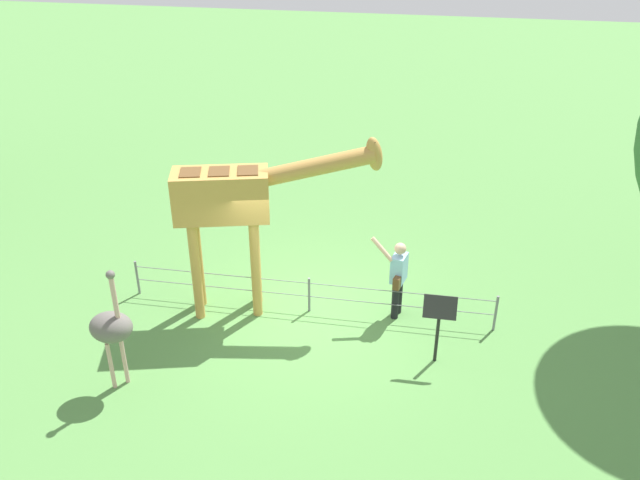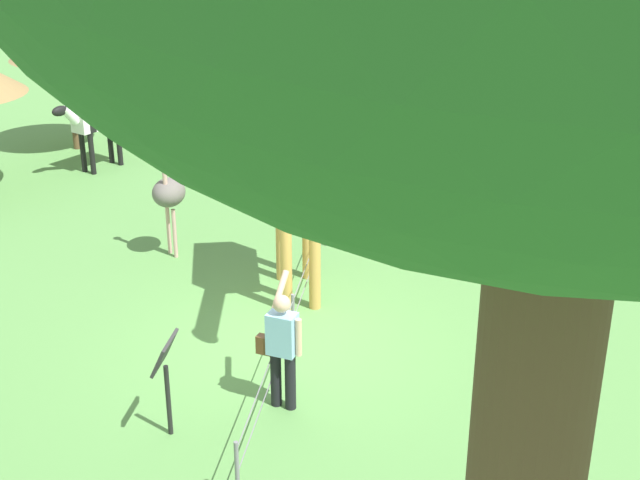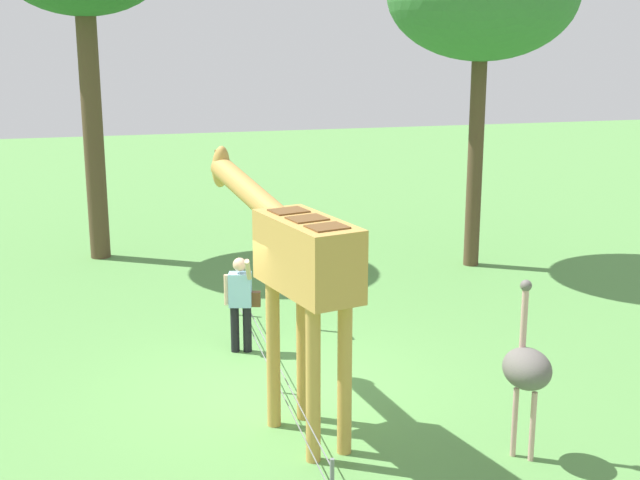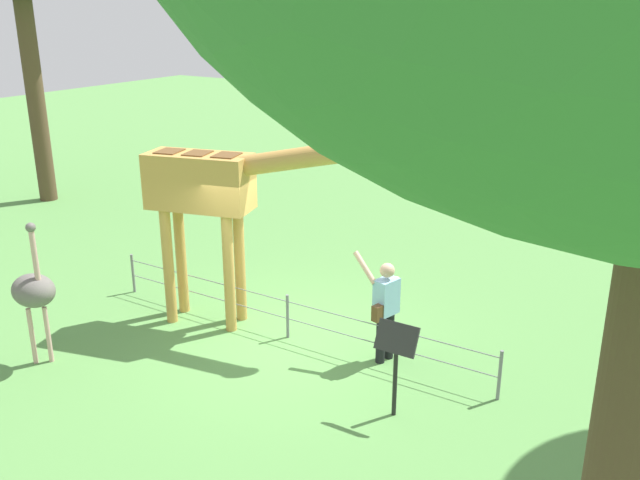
{
  "view_description": "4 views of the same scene",
  "coord_description": "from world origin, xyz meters",
  "views": [
    {
      "loc": [
        2.09,
        -10.45,
        7.61
      ],
      "look_at": [
        0.23,
        0.01,
        1.66
      ],
      "focal_mm": 37.87,
      "sensor_mm": 36.0,
      "label": 1
    },
    {
      "loc": [
        10.97,
        2.11,
        6.37
      ],
      "look_at": [
        0.36,
        0.57,
        1.77
      ],
      "focal_mm": 49.2,
      "sensor_mm": 36.0,
      "label": 2
    },
    {
      "loc": [
        -11.57,
        2.26,
        5.25
      ],
      "look_at": [
        0.04,
        -0.62,
        2.22
      ],
      "focal_mm": 48.99,
      "sensor_mm": 36.0,
      "label": 3
    },
    {
      "loc": [
        5.78,
        -8.18,
        5.21
      ],
      "look_at": [
        0.74,
        -0.08,
        1.88
      ],
      "focal_mm": 38.75,
      "sensor_mm": 36.0,
      "label": 4
    }
  ],
  "objects": [
    {
      "name": "giraffe",
      "position": [
        -1.25,
        0.01,
        2.31
      ],
      "size": [
        3.78,
        1.42,
        3.49
      ],
      "color": "#C69347",
      "rests_on": "ground_plane"
    },
    {
      "name": "ground_plane",
      "position": [
        0.0,
        0.0,
        0.0
      ],
      "size": [
        60.0,
        60.0,
        0.0
      ],
      "primitive_type": "plane",
      "color": "#568E47"
    },
    {
      "name": "wire_fence",
      "position": [
        0.0,
        0.12,
        0.4
      ],
      "size": [
        7.05,
        0.05,
        0.75
      ],
      "color": "slate",
      "rests_on": "ground_plane"
    },
    {
      "name": "info_sign",
      "position": [
        2.45,
        -0.96,
        0.95
      ],
      "size": [
        0.56,
        0.21,
        1.32
      ],
      "color": "black",
      "rests_on": "ground_plane"
    },
    {
      "name": "visitor",
      "position": [
        1.66,
        0.28,
        0.9
      ],
      "size": [
        0.71,
        0.59,
        1.69
      ],
      "color": "black",
      "rests_on": "ground_plane"
    },
    {
      "name": "ostrich",
      "position": [
        -2.69,
        -2.51,
        1.18
      ],
      "size": [
        0.7,
        0.56,
        2.25
      ],
      "color": "#CC9E93",
      "rests_on": "ground_plane"
    }
  ]
}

